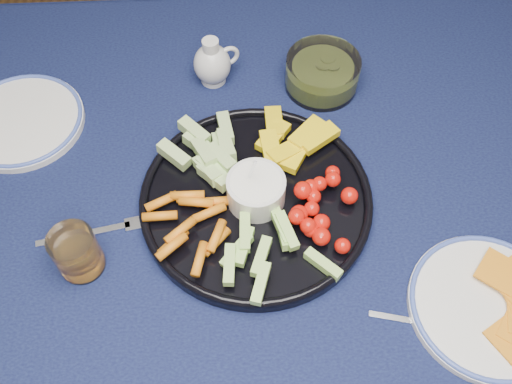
{
  "coord_description": "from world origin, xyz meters",
  "views": [
    {
      "loc": [
        0.07,
        -0.47,
        1.53
      ],
      "look_at": [
        0.09,
        0.02,
        0.78
      ],
      "focal_mm": 40.0,
      "sensor_mm": 36.0,
      "label": 1
    }
  ],
  "objects_px": {
    "crudite_platter": "(255,197)",
    "pickle_bowl": "(322,74)",
    "side_plate_extra": "(22,121)",
    "dining_table": "(203,241)",
    "creamer_pitcher": "(213,63)",
    "juice_tumbler": "(78,254)",
    "cheese_plate": "(489,305)"
  },
  "relations": [
    {
      "from": "dining_table",
      "to": "crudite_platter",
      "type": "bearing_deg",
      "value": 10.51
    },
    {
      "from": "crudite_platter",
      "to": "pickle_bowl",
      "type": "distance_m",
      "value": 0.29
    },
    {
      "from": "juice_tumbler",
      "to": "creamer_pitcher",
      "type": "bearing_deg",
      "value": 61.86
    },
    {
      "from": "creamer_pitcher",
      "to": "pickle_bowl",
      "type": "bearing_deg",
      "value": -6.92
    },
    {
      "from": "dining_table",
      "to": "cheese_plate",
      "type": "bearing_deg",
      "value": -23.19
    },
    {
      "from": "creamer_pitcher",
      "to": "cheese_plate",
      "type": "xyz_separation_m",
      "value": [
        0.39,
        -0.47,
        -0.03
      ]
    },
    {
      "from": "dining_table",
      "to": "juice_tumbler",
      "type": "bearing_deg",
      "value": -155.43
    },
    {
      "from": "pickle_bowl",
      "to": "juice_tumbler",
      "type": "xyz_separation_m",
      "value": [
        -0.4,
        -0.35,
        0.01
      ]
    },
    {
      "from": "cheese_plate",
      "to": "side_plate_extra",
      "type": "relative_size",
      "value": 1.05
    },
    {
      "from": "dining_table",
      "to": "crudite_platter",
      "type": "relative_size",
      "value": 4.5
    },
    {
      "from": "crudite_platter",
      "to": "side_plate_extra",
      "type": "bearing_deg",
      "value": 155.19
    },
    {
      "from": "crudite_platter",
      "to": "cheese_plate",
      "type": "height_order",
      "value": "crudite_platter"
    },
    {
      "from": "side_plate_extra",
      "to": "creamer_pitcher",
      "type": "bearing_deg",
      "value": 15.22
    },
    {
      "from": "creamer_pitcher",
      "to": "cheese_plate",
      "type": "relative_size",
      "value": 0.42
    },
    {
      "from": "juice_tumbler",
      "to": "side_plate_extra",
      "type": "distance_m",
      "value": 0.32
    },
    {
      "from": "creamer_pitcher",
      "to": "juice_tumbler",
      "type": "relative_size",
      "value": 1.18
    },
    {
      "from": "dining_table",
      "to": "side_plate_extra",
      "type": "height_order",
      "value": "side_plate_extra"
    },
    {
      "from": "side_plate_extra",
      "to": "crudite_platter",
      "type": "bearing_deg",
      "value": -24.81
    },
    {
      "from": "crudite_platter",
      "to": "side_plate_extra",
      "type": "height_order",
      "value": "crudite_platter"
    },
    {
      "from": "dining_table",
      "to": "cheese_plate",
      "type": "relative_size",
      "value": 7.34
    },
    {
      "from": "creamer_pitcher",
      "to": "juice_tumbler",
      "type": "height_order",
      "value": "creamer_pitcher"
    },
    {
      "from": "pickle_bowl",
      "to": "side_plate_extra",
      "type": "distance_m",
      "value": 0.54
    },
    {
      "from": "dining_table",
      "to": "side_plate_extra",
      "type": "bearing_deg",
      "value": 147.07
    },
    {
      "from": "dining_table",
      "to": "crudite_platter",
      "type": "xyz_separation_m",
      "value": [
        0.09,
        0.02,
        0.11
      ]
    },
    {
      "from": "pickle_bowl",
      "to": "side_plate_extra",
      "type": "height_order",
      "value": "pickle_bowl"
    },
    {
      "from": "creamer_pitcher",
      "to": "side_plate_extra",
      "type": "xyz_separation_m",
      "value": [
        -0.34,
        -0.09,
        -0.03
      ]
    },
    {
      "from": "creamer_pitcher",
      "to": "pickle_bowl",
      "type": "relative_size",
      "value": 0.71
    },
    {
      "from": "cheese_plate",
      "to": "side_plate_extra",
      "type": "bearing_deg",
      "value": 152.41
    },
    {
      "from": "crudite_platter",
      "to": "juice_tumbler",
      "type": "height_order",
      "value": "crudite_platter"
    },
    {
      "from": "crudite_platter",
      "to": "side_plate_extra",
      "type": "distance_m",
      "value": 0.44
    },
    {
      "from": "cheese_plate",
      "to": "pickle_bowl",
      "type": "bearing_deg",
      "value": 113.0
    },
    {
      "from": "cheese_plate",
      "to": "crudite_platter",
      "type": "bearing_deg",
      "value": 149.16
    }
  ]
}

